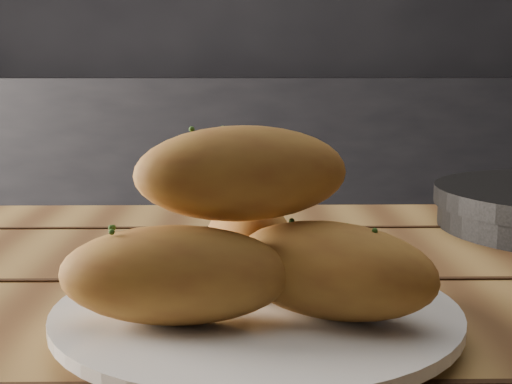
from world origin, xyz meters
name	(u,v)px	position (x,y,z in m)	size (l,w,h in m)	color
counter	(241,189)	(0.00, 1.70, 0.45)	(2.80, 0.60, 0.90)	black
plate	(256,318)	(0.02, -0.73, 0.76)	(0.27, 0.27, 0.02)	white
bread_rolls	(249,240)	(0.02, -0.73, 0.81)	(0.24, 0.20, 0.12)	#AC7D30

